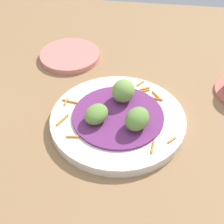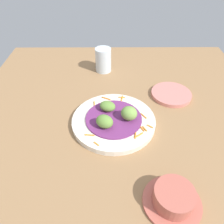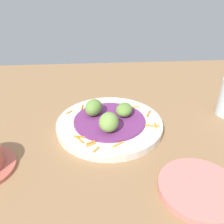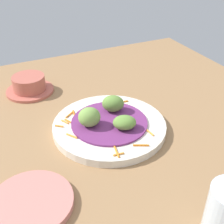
% 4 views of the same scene
% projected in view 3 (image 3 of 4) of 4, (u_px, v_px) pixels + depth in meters
% --- Properties ---
extents(table_surface, '(1.10, 1.10, 0.02)m').
position_uv_depth(table_surface, '(126.00, 135.00, 0.61)').
color(table_surface, '#936D47').
rests_on(table_surface, ground).
extents(main_plate, '(0.28, 0.28, 0.02)m').
position_uv_depth(main_plate, '(110.00, 124.00, 0.62)').
color(main_plate, silver).
rests_on(main_plate, table_surface).
extents(cabbage_bed, '(0.19, 0.19, 0.01)m').
position_uv_depth(cabbage_bed, '(110.00, 120.00, 0.61)').
color(cabbage_bed, '#702D6B').
rests_on(cabbage_bed, main_plate).
extents(carrot_garnish, '(0.24, 0.21, 0.00)m').
position_uv_depth(carrot_garnish, '(111.00, 127.00, 0.59)').
color(carrot_garnish, orange).
rests_on(carrot_garnish, main_plate).
extents(guac_scoop_left, '(0.06, 0.06, 0.05)m').
position_uv_depth(guac_scoop_left, '(109.00, 122.00, 0.56)').
color(guac_scoop_left, '#759E47').
rests_on(guac_scoop_left, cabbage_bed).
extents(guac_scoop_center, '(0.06, 0.07, 0.03)m').
position_uv_depth(guac_scoop_center, '(126.00, 110.00, 0.62)').
color(guac_scoop_center, olive).
rests_on(guac_scoop_center, cabbage_bed).
extents(guac_scoop_right, '(0.06, 0.07, 0.04)m').
position_uv_depth(guac_scoop_right, '(94.00, 108.00, 0.62)').
color(guac_scoop_right, olive).
rests_on(guac_scoop_right, cabbage_bed).
extents(side_plate_small, '(0.15, 0.15, 0.01)m').
position_uv_depth(side_plate_small, '(200.00, 188.00, 0.44)').
color(side_plate_small, tan).
rests_on(side_plate_small, table_surface).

